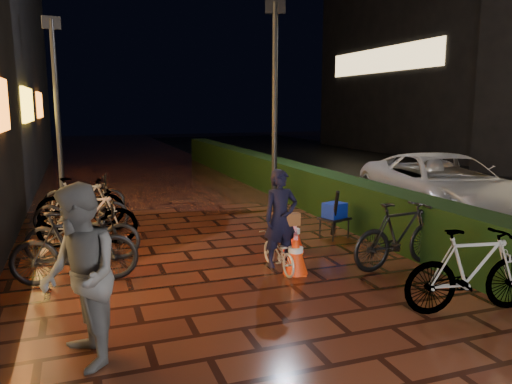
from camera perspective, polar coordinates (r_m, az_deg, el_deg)
name	(u,v)px	position (r m, az deg, el deg)	size (l,w,h in m)	color
ground	(270,305)	(6.73, 1.65, -12.75)	(80.00, 80.00, 0.00)	#381911
asphalt_road	(500,197)	(15.81, 26.13, -0.55)	(11.00, 60.00, 0.01)	black
hedge	(275,176)	(15.01, 2.23, 1.87)	(0.70, 20.00, 1.00)	black
bystander_person	(80,277)	(5.25, -19.52, -9.12)	(0.90, 0.70, 1.85)	#58595B
van	(443,186)	(12.39, 20.62, 0.65)	(2.43, 5.27, 1.46)	silver
lamp_post_hedge	(275,98)	(12.18, 2.15, 10.71)	(0.47, 0.24, 5.03)	black
lamp_post_sf	(57,102)	(14.41, -21.83, 9.51)	(0.47, 0.15, 4.86)	black
cyclist	(279,234)	(7.81, 2.70, -4.83)	(0.59, 1.15, 1.63)	silver
traffic_barrier	(294,244)	(8.37, 4.41, -5.94)	(0.88, 1.51, 0.62)	#FF390D
cart_assembly	(335,212)	(9.89, 8.96, -2.32)	(0.65, 0.69, 1.01)	black
parked_bikes_storefront	(82,214)	(10.19, -19.24, -2.43)	(2.10, 5.57, 1.09)	black
parked_bikes_hedge	(432,251)	(7.59, 19.44, -6.33)	(2.07, 2.53, 1.09)	black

